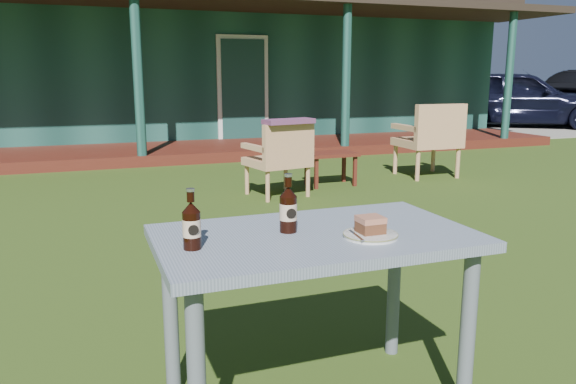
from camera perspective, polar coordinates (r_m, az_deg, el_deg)
name	(u,v)px	position (r m, az deg, el deg)	size (l,w,h in m)	color
ground	(221,274)	(3.82, -6.85, -8.32)	(80.00, 80.00, 0.00)	#334916
pavilion	(116,60)	(12.91, -17.10, 12.67)	(15.80, 8.30, 3.45)	#1B463E
gravel_strip	(527,124)	(16.53, 23.13, 6.40)	(9.00, 6.00, 0.02)	gray
car_near	(518,98)	(15.49, 22.31, 8.80)	(1.70, 4.23, 1.44)	black
cafe_table	(315,258)	(2.17, 2.76, -6.74)	(1.20, 0.70, 0.72)	slate
plate	(370,235)	(2.10, 8.38, -4.34)	(0.20, 0.20, 0.01)	silver
cake_slice	(370,224)	(2.11, 8.37, -3.28)	(0.09, 0.09, 0.06)	#562F1B
fork	(356,235)	(2.06, 6.92, -4.40)	(0.01, 0.14, 0.00)	silver
cola_bottle_near	(288,209)	(2.13, 0.03, -1.73)	(0.07, 0.07, 0.23)	black
cola_bottle_far	(192,225)	(1.95, -9.77, -3.32)	(0.06, 0.07, 0.21)	black
bottle_cap	(287,226)	(2.21, -0.14, -3.51)	(0.03, 0.03, 0.01)	silver
armchair_left	(281,155)	(6.06, -0.74, 3.73)	(0.70, 0.67, 0.81)	tan
armchair_right	(431,136)	(7.47, 14.35, 5.53)	(0.71, 0.67, 0.95)	tan
floral_throw	(289,121)	(5.88, 0.07, 7.20)	(0.54, 0.21, 0.05)	#69365B
side_table	(331,157)	(6.73, 4.36, 3.55)	(0.60, 0.40, 0.40)	#4F1C13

